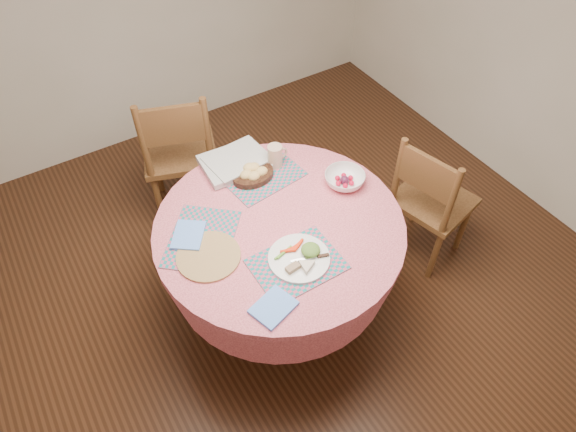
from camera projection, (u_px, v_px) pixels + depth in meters
name	position (u px, v px, depth m)	size (l,w,h in m)	color
ground	(281.00, 307.00, 3.06)	(4.00, 4.00, 0.00)	#331C0F
room_envelope	(276.00, 42.00, 1.80)	(4.01, 4.01, 2.71)	silver
dining_table	(280.00, 249.00, 2.65)	(1.24, 1.24, 0.75)	#EA6D7F
chair_right	(430.00, 200.00, 3.01)	(0.49, 0.50, 0.91)	brown
chair_back	(180.00, 152.00, 3.24)	(0.57, 0.56, 0.98)	brown
placemat_front	(297.00, 264.00, 2.34)	(0.40, 0.30, 0.01)	#157677
placemat_left	(202.00, 238.00, 2.44)	(0.40, 0.30, 0.01)	#157677
placemat_back	(262.00, 175.00, 2.74)	(0.40, 0.30, 0.01)	#157677
wicker_trivet	(208.00, 256.00, 2.37)	(0.30, 0.30, 0.01)	#956840
napkin_near	(273.00, 307.00, 2.18)	(0.18, 0.14, 0.01)	#6197FB
napkin_far	(188.00, 235.00, 2.44)	(0.18, 0.14, 0.01)	#6197FB
dinner_plate	(301.00, 257.00, 2.34)	(0.29, 0.29, 0.05)	white
bread_bowl	(253.00, 173.00, 2.70)	(0.23, 0.23, 0.08)	black
latte_mug	(275.00, 156.00, 2.75)	(0.12, 0.08, 0.13)	#C9A68A
fruit_bowl	(345.00, 179.00, 2.68)	(0.22, 0.22, 0.07)	white
newspaper_stack	(235.00, 162.00, 2.78)	(0.37, 0.29, 0.04)	silver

